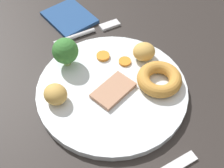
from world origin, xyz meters
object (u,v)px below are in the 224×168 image
(yorkshire_pudding, at_px, (159,79))
(broccoli_floret, at_px, (65,51))
(roast_potato_left, at_px, (55,94))
(fork, at_px, (90,31))
(carrot_coin_front, at_px, (103,56))
(carrot_coin_back, at_px, (125,62))
(roast_potato_right, at_px, (144,52))
(meat_slice_main, at_px, (113,90))
(folded_napkin, at_px, (69,17))
(dinner_plate, at_px, (112,90))

(yorkshire_pudding, height_order, broccoli_floret, broccoli_floret)
(roast_potato_left, relative_size, fork, 0.28)
(roast_potato_left, relative_size, carrot_coin_front, 1.65)
(yorkshire_pudding, relative_size, carrot_coin_back, 3.44)
(yorkshire_pudding, height_order, roast_potato_right, roast_potato_right)
(yorkshire_pudding, xyz_separation_m, roast_potato_left, (-0.04, -0.18, 0.01))
(roast_potato_right, relative_size, carrot_coin_front, 1.68)
(meat_slice_main, height_order, fork, meat_slice_main)
(yorkshire_pudding, bearing_deg, fork, -161.97)
(yorkshire_pudding, bearing_deg, carrot_coin_back, -153.50)
(roast_potato_left, distance_m, fork, 0.20)
(roast_potato_right, height_order, carrot_coin_front, roast_potato_right)
(roast_potato_right, xyz_separation_m, fork, (-0.13, -0.07, -0.03))
(fork, bearing_deg, yorkshire_pudding, -76.96)
(roast_potato_left, relative_size, folded_napkin, 0.39)
(dinner_plate, xyz_separation_m, roast_potato_left, (-0.01, -0.10, 0.02))
(broccoli_floret, bearing_deg, meat_slice_main, 29.27)
(dinner_plate, distance_m, folded_napkin, 0.24)
(broccoli_floret, bearing_deg, roast_potato_left, -29.49)
(dinner_plate, distance_m, fork, 0.17)
(roast_potato_left, xyz_separation_m, fork, (-0.16, 0.12, -0.03))
(meat_slice_main, bearing_deg, roast_potato_right, 122.27)
(carrot_coin_front, relative_size, carrot_coin_back, 1.09)
(dinner_plate, bearing_deg, meat_slice_main, -9.45)
(meat_slice_main, height_order, carrot_coin_front, meat_slice_main)
(roast_potato_left, bearing_deg, meat_slice_main, 77.77)
(carrot_coin_back, relative_size, folded_napkin, 0.22)
(meat_slice_main, xyz_separation_m, roast_potato_left, (-0.02, -0.10, 0.01))
(carrot_coin_back, bearing_deg, fork, -167.37)
(roast_potato_left, distance_m, carrot_coin_back, 0.15)
(roast_potato_left, distance_m, carrot_coin_front, 0.13)
(meat_slice_main, relative_size, yorkshire_pudding, 0.93)
(yorkshire_pudding, distance_m, fork, 0.21)
(yorkshire_pudding, xyz_separation_m, roast_potato_right, (-0.07, 0.00, 0.00))
(carrot_coin_back, bearing_deg, yorkshire_pudding, 26.50)
(dinner_plate, height_order, carrot_coin_back, carrot_coin_back)
(meat_slice_main, distance_m, carrot_coin_back, 0.08)
(dinner_plate, xyz_separation_m, yorkshire_pudding, (0.02, 0.08, 0.02))
(broccoli_floret, xyz_separation_m, fork, (-0.08, 0.08, -0.04))
(yorkshire_pudding, bearing_deg, carrot_coin_front, -145.55)
(yorkshire_pudding, relative_size, roast_potato_left, 1.92)
(dinner_plate, height_order, roast_potato_right, roast_potato_right)
(roast_potato_left, bearing_deg, roast_potato_right, 100.34)
(carrot_coin_front, bearing_deg, broccoli_floret, -98.88)
(broccoli_floret, bearing_deg, carrot_coin_back, 68.74)
(dinner_plate, relative_size, roast_potato_right, 6.33)
(dinner_plate, relative_size, meat_slice_main, 3.62)
(carrot_coin_back, xyz_separation_m, fork, (-0.12, -0.03, -0.01))
(roast_potato_right, relative_size, fork, 0.28)
(carrot_coin_front, bearing_deg, fork, 176.18)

